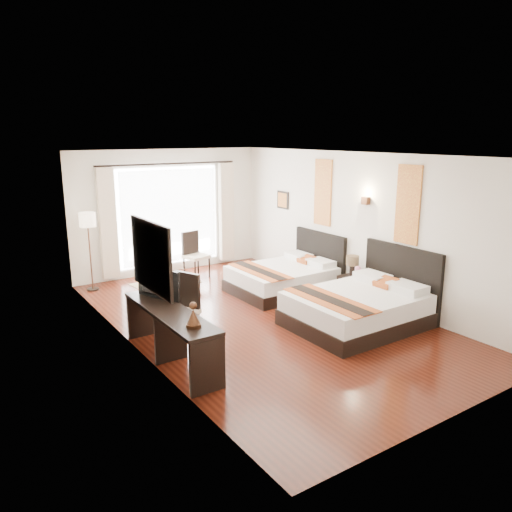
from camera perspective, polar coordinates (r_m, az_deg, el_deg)
floor at (r=8.73m, az=0.66°, el=-7.22°), size 4.50×7.50×0.01m
ceiling at (r=8.15m, az=0.71°, el=11.45°), size 4.50×7.50×0.02m
wall_headboard at (r=9.75m, az=11.64°, el=3.33°), size 0.01×7.50×2.80m
wall_desk at (r=7.32m, az=-13.95°, el=-0.24°), size 0.01×7.50×2.80m
wall_window at (r=11.56m, az=-9.94°, el=5.02°), size 4.50×0.01×2.80m
wall_entry at (r=5.75m, az=22.40°, el=-4.73°), size 4.50×0.01×2.80m
window_glass at (r=11.56m, az=-9.88°, el=4.52°), size 2.40×0.02×2.20m
sheer_curtain at (r=11.51m, az=-9.76°, el=4.48°), size 2.30×0.02×2.10m
drape_left at (r=10.97m, az=-16.59°, el=3.55°), size 0.35×0.14×2.35m
drape_right at (r=12.13m, az=-3.41°, el=5.03°), size 0.35×0.14×2.35m
art_panel_near at (r=8.91m, az=16.97°, el=5.62°), size 0.03×0.50×1.35m
art_panel_far at (r=10.41m, az=7.65°, el=7.20°), size 0.03×0.50×1.35m
wall_sconce at (r=9.50m, az=12.42°, el=6.19°), size 0.10×0.14×0.14m
mirror_frame at (r=6.71m, az=-11.91°, el=-0.08°), size 0.04×1.25×0.95m
mirror_glass at (r=6.72m, az=-11.71°, el=-0.05°), size 0.01×1.12×0.82m
bed_near at (r=8.54m, az=11.83°, el=-5.69°), size 2.19×1.71×1.23m
bed_far at (r=10.15m, az=3.40°, el=-2.41°), size 2.01×1.57×1.13m
nightstand at (r=9.71m, az=11.07°, el=-3.73°), size 0.41×0.51×0.49m
table_lamp at (r=9.62m, az=10.96°, el=-0.67°), size 0.24×0.24×0.38m
vase at (r=9.51m, az=11.54°, el=-2.09°), size 0.13×0.13×0.14m
console_desk at (r=7.16m, az=-9.72°, el=-8.98°), size 0.50×2.20×0.76m
television at (r=7.44m, az=-11.52°, el=-3.23°), size 0.42×0.76×0.45m
bronze_figurine at (r=6.35m, az=-7.17°, el=-6.84°), size 0.19×0.19×0.29m
desk_chair at (r=7.74m, az=-8.69°, el=-7.56°), size 0.66×0.66×1.08m
floor_lamp at (r=10.51m, az=-18.67°, el=3.39°), size 0.32×0.32×1.61m
side_table at (r=11.13m, az=-11.37°, el=-1.21°), size 0.51×0.51×0.59m
fruit_bowl at (r=11.03m, az=-11.52°, el=0.36°), size 0.25×0.25×0.05m
window_chair at (r=11.20m, az=-6.87°, el=-0.85°), size 0.55×0.55×1.02m
jute_rug at (r=10.89m, az=-10.29°, el=-3.07°), size 1.39×1.03×0.01m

